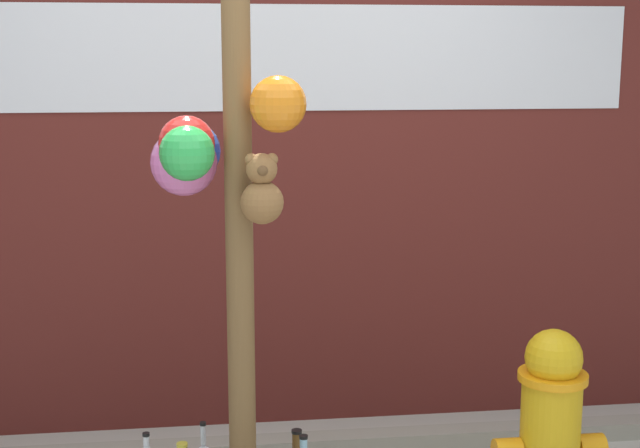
# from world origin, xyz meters

# --- Properties ---
(building_wall) EXTENTS (10.00, 0.21, 3.03)m
(building_wall) POSITION_xyz_m (-0.00, 1.69, 1.52)
(building_wall) COLOR #561E19
(building_wall) RESTS_ON ground_plane
(curb_strip) EXTENTS (8.00, 0.12, 0.08)m
(curb_strip) POSITION_xyz_m (0.00, 1.22, 0.04)
(curb_strip) COLOR gray
(curb_strip) RESTS_ON ground_plane
(memorial_post) EXTENTS (0.59, 0.43, 2.69)m
(memorial_post) POSITION_xyz_m (-0.25, 0.51, 1.57)
(memorial_post) COLOR brown
(memorial_post) RESTS_ON ground_plane
(fire_hydrant) EXTENTS (0.42, 0.26, 0.80)m
(fire_hydrant) POSITION_xyz_m (0.95, 0.42, 0.40)
(fire_hydrant) COLOR gold
(fire_hydrant) RESTS_ON ground_plane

